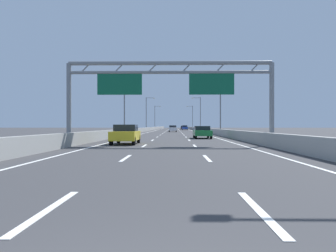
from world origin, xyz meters
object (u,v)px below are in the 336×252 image
Objects in this scene: green_car at (202,132)px; blue_car at (185,128)px; yellow_car at (126,134)px; sign_gantry at (169,81)px; streetlamp_left_mid at (126,101)px; black_car at (183,128)px; red_car at (173,127)px; streetlamp_right_mid at (219,101)px; streetlamp_left_distant at (155,116)px; streetlamp_right_distant at (192,116)px; streetlamp_left_far at (147,112)px; white_car at (173,129)px; streetlamp_right_far at (200,112)px.

blue_car is at bearing 89.81° from green_car.
yellow_car is 0.99× the size of green_car.
streetlamp_left_mid is (-7.39, 27.96, 0.60)m from sign_gantry.
black_car is at bearing 85.88° from yellow_car.
blue_car is 21.50m from red_car.
streetlamp_right_mid is at bearing -86.80° from black_car.
streetlamp_left_mid is 2.03× the size of black_car.
black_car is at bearing 81.07° from streetlamp_left_mid.
black_car is at bearing -63.61° from red_car.
sign_gantry is 3.49× the size of red_car.
yellow_car is (4.01, -109.14, -4.61)m from streetlamp_left_distant.
streetlamp_left_distant is 2.14× the size of blue_car.
streetlamp_left_mid reaches higher than yellow_car.
yellow_car is (-10.93, -109.14, -4.61)m from streetlamp_right_distant.
blue_car is at bearing -66.38° from streetlamp_left_distant.
streetlamp_right_mid reaches higher than blue_car.
streetlamp_left_far is (0.00, 40.96, 0.00)m from streetlamp_left_mid.
streetlamp_right_distant reaches higher than sign_gantry.
streetlamp_right_distant is at bearing 0.00° from streetlamp_left_distant.
yellow_car is at bearing -111.87° from streetlamp_right_mid.
blue_car is at bearing -98.27° from streetlamp_right_distant.
sign_gantry is 51.38m from white_car.
blue_car is 13.80m from black_car.
sign_gantry is 110.13m from streetlamp_right_distant.
red_car is at bearing 90.06° from white_car.
white_car is at bearing 86.13° from yellow_car.
black_car is at bearing 69.28° from streetlamp_left_far.
streetlamp_right_mid reaches higher than sign_gantry.
streetlamp_right_distant is 109.78m from yellow_car.
red_car is (-3.65, 7.36, 0.00)m from black_car.
streetlamp_right_distant is 2.14× the size of blue_car.
yellow_car is (4.01, -68.18, -4.61)m from streetlamp_left_far.
streetlamp_right_distant is at bearing 82.71° from white_car.
sign_gantry reaches higher than black_car.
streetlamp_right_distant is 2.27× the size of white_car.
streetlamp_right_mid is (14.93, 0.00, 0.00)m from streetlamp_left_mid.
red_car is (7.36, -4.47, -4.66)m from streetlamp_left_distant.
streetlamp_right_far reaches higher than red_car.
streetlamp_left_far is 68.45m from yellow_car.
streetlamp_left_distant is at bearing 113.62° from blue_car.
streetlamp_left_distant reaches higher than blue_car.
streetlamp_right_distant reaches higher than yellow_car.
streetlamp_left_mid reaches higher than red_car.
streetlamp_left_mid is 2.27× the size of white_car.
white_car is (0.03, 51.22, -4.03)m from sign_gantry.
white_car is at bearing -96.53° from blue_car.
streetlamp_left_far and streetlamp_right_far have the same top height.
blue_car is at bearing -79.71° from red_car.
sign_gantry reaches higher than green_car.
streetlamp_left_far reaches higher than sign_gantry.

